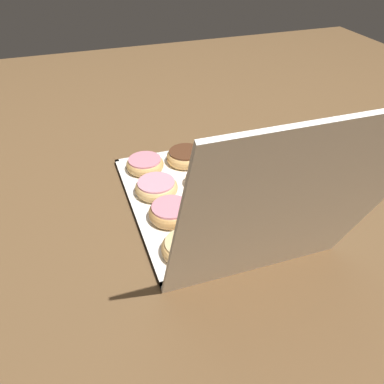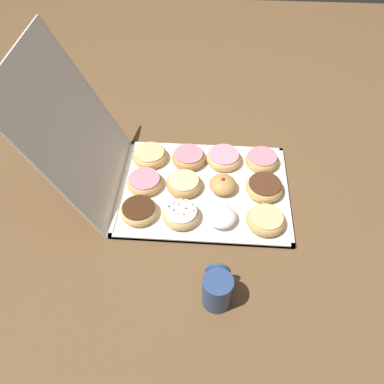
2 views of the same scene
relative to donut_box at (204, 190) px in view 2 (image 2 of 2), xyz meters
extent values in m
plane|color=brown|center=(0.00, 0.00, -0.01)|extent=(3.00, 3.00, 0.00)
cube|color=white|center=(0.00, 0.00, 0.00)|extent=(0.42, 0.54, 0.01)
cube|color=white|center=(0.00, -0.26, 0.00)|extent=(0.42, 0.01, 0.01)
cube|color=white|center=(0.00, 0.26, 0.00)|extent=(0.42, 0.01, 0.01)
cube|color=white|center=(-0.20, 0.00, 0.00)|extent=(0.01, 0.54, 0.01)
cube|color=white|center=(0.20, 0.00, 0.00)|extent=(0.01, 0.54, 0.01)
cube|color=white|center=(0.00, 0.38, 0.23)|extent=(0.42, 0.21, 0.47)
torus|color=tan|center=(-0.13, -0.19, 0.02)|extent=(0.12, 0.12, 0.04)
cylinder|color=#EACC8C|center=(-0.13, -0.19, 0.04)|extent=(0.10, 0.10, 0.01)
torus|color=tan|center=(0.00, -0.19, 0.02)|extent=(0.12, 0.12, 0.04)
cylinder|color=#59331E|center=(0.00, -0.19, 0.04)|extent=(0.10, 0.10, 0.01)
torus|color=tan|center=(0.13, -0.19, 0.02)|extent=(0.11, 0.11, 0.04)
cylinder|color=pink|center=(0.13, -0.19, 0.04)|extent=(0.10, 0.10, 0.01)
ellipsoid|color=white|center=(-0.13, -0.06, 0.03)|extent=(0.09, 0.09, 0.04)
ellipsoid|color=tan|center=(0.00, -0.06, 0.03)|extent=(0.09, 0.09, 0.05)
sphere|color=#B21923|center=(0.00, -0.06, 0.05)|extent=(0.01, 0.01, 0.01)
torus|color=#E5B770|center=(0.13, -0.06, 0.02)|extent=(0.12, 0.12, 0.04)
cylinder|color=pink|center=(0.13, -0.06, 0.04)|extent=(0.10, 0.10, 0.01)
torus|color=#E5B770|center=(-0.13, 0.06, 0.02)|extent=(0.11, 0.11, 0.04)
cylinder|color=white|center=(-0.13, 0.06, 0.04)|extent=(0.10, 0.10, 0.01)
sphere|color=blue|center=(-0.10, 0.07, 0.04)|extent=(0.00, 0.00, 0.00)
sphere|color=pink|center=(-0.10, 0.09, 0.04)|extent=(0.00, 0.00, 0.00)
sphere|color=pink|center=(-0.12, 0.03, 0.04)|extent=(0.01, 0.01, 0.01)
sphere|color=blue|center=(-0.11, 0.10, 0.04)|extent=(0.01, 0.01, 0.01)
sphere|color=blue|center=(-0.13, 0.08, 0.04)|extent=(0.01, 0.01, 0.01)
sphere|color=yellow|center=(-0.11, 0.05, 0.04)|extent=(0.00, 0.00, 0.00)
sphere|color=green|center=(-0.12, 0.05, 0.04)|extent=(0.00, 0.00, 0.00)
sphere|color=green|center=(-0.08, 0.06, 0.04)|extent=(0.01, 0.01, 0.01)
sphere|color=green|center=(-0.10, 0.03, 0.04)|extent=(0.00, 0.00, 0.00)
sphere|color=white|center=(-0.10, 0.09, 0.04)|extent=(0.01, 0.01, 0.01)
sphere|color=yellow|center=(-0.09, 0.05, 0.04)|extent=(0.01, 0.01, 0.01)
sphere|color=orange|center=(-0.14, 0.07, 0.04)|extent=(0.00, 0.00, 0.00)
sphere|color=red|center=(-0.14, 0.05, 0.04)|extent=(0.00, 0.00, 0.00)
sphere|color=red|center=(-0.12, 0.05, 0.04)|extent=(0.00, 0.00, 0.00)
torus|color=tan|center=(0.00, 0.06, 0.02)|extent=(0.11, 0.11, 0.04)
cylinder|color=beige|center=(0.00, 0.06, 0.04)|extent=(0.10, 0.10, 0.01)
torus|color=tan|center=(0.12, 0.06, 0.02)|extent=(0.11, 0.11, 0.04)
cylinder|color=pink|center=(0.12, 0.06, 0.04)|extent=(0.10, 0.10, 0.01)
torus|color=#E5B770|center=(-0.12, 0.19, 0.02)|extent=(0.11, 0.11, 0.03)
cylinder|color=#472816|center=(-0.12, 0.19, 0.04)|extent=(0.10, 0.10, 0.01)
torus|color=tan|center=(0.00, 0.19, 0.02)|extent=(0.11, 0.11, 0.04)
cylinder|color=pink|center=(0.00, 0.19, 0.04)|extent=(0.10, 0.10, 0.01)
torus|color=tan|center=(0.12, 0.19, 0.02)|extent=(0.12, 0.12, 0.04)
cylinder|color=#EACC8C|center=(0.12, 0.19, 0.04)|extent=(0.10, 0.10, 0.01)
cylinder|color=navy|center=(-0.38, -0.05, 0.04)|extent=(0.08, 0.08, 0.10)
cylinder|color=black|center=(-0.38, -0.05, 0.09)|extent=(0.07, 0.07, 0.01)
torus|color=navy|center=(-0.33, -0.05, 0.05)|extent=(0.01, 0.07, 0.07)
camera|label=1|loc=(0.33, 0.84, 0.67)|focal=38.06mm
camera|label=2|loc=(-0.85, -0.02, 0.94)|focal=36.54mm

